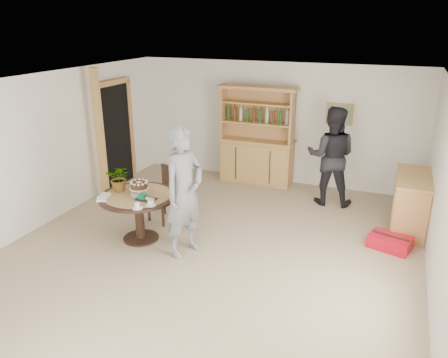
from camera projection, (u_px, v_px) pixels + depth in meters
The scene contains 17 objects.
ground at pixel (208, 254), 6.49m from camera, with size 7.00×7.00×0.00m, color tan.
room_shell at pixel (206, 141), 5.90m from camera, with size 6.04×7.04×2.52m.
doorway at pixel (115, 133), 8.88m from camera, with size 0.13×1.10×2.18m.
pine_post at pixel (100, 137), 8.06m from camera, with size 0.12×0.12×2.50m, color tan.
hutch at pixel (257, 151), 9.18m from camera, with size 1.62×0.54×2.04m.
sideboard at pixel (411, 203), 7.11m from camera, with size 0.54×1.26×0.94m.
dining_table at pixel (139, 204), 6.75m from camera, with size 1.20×1.20×0.76m.
dining_chair at pixel (166, 190), 7.48m from camera, with size 0.53×0.53×0.95m.
birthday_cake at pixel (139, 186), 6.70m from camera, with size 0.30×0.30×0.20m.
flower_vase at pixel (119, 178), 6.79m from camera, with size 0.38×0.33×0.42m, color #3F7233.
gift_tray at pixel (146, 198), 6.50m from camera, with size 0.30×0.20×0.08m.
coffee_cup_a at pixel (151, 203), 6.30m from camera, with size 0.15×0.15×0.09m.
coffee_cup_b at pixel (137, 206), 6.19m from camera, with size 0.15×0.15×0.08m.
napkins at pixel (103, 197), 6.56m from camera, with size 0.24×0.33×0.03m.
teen_boy at pixel (184, 192), 6.24m from camera, with size 0.70×0.46×1.93m, color slate.
adult_person at pixel (331, 156), 8.02m from camera, with size 0.90×0.70×1.84m, color black.
red_suitcase at pixel (390, 242), 6.64m from camera, with size 0.69×0.55×0.21m.
Camera 1 is at (2.37, -5.20, 3.29)m, focal length 35.00 mm.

